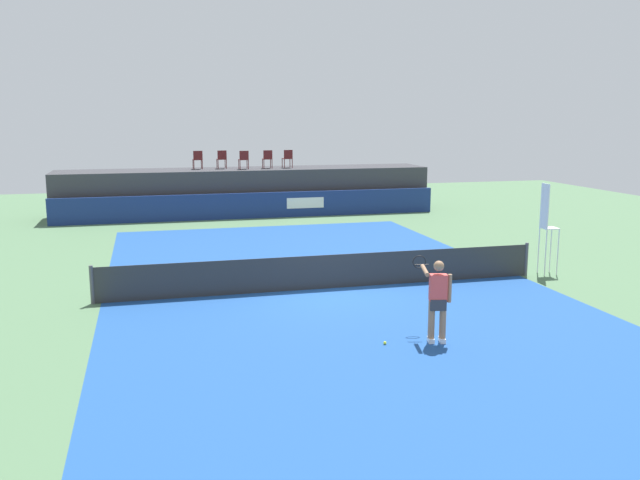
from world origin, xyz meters
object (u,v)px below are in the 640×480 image
at_px(umpire_chair, 547,223).
at_px(tennis_player, 437,298).
at_px(spectator_chair_left, 222,158).
at_px(spectator_chair_far_left, 198,159).
at_px(spectator_chair_center, 244,159).
at_px(spectator_chair_far_right, 288,158).
at_px(spectator_chair_right, 267,158).
at_px(net_post_near, 92,285).
at_px(net_post_far, 526,259).
at_px(tennis_ball, 385,343).

distance_m(umpire_chair, tennis_player, 7.60).
distance_m(spectator_chair_left, tennis_player, 20.63).
bearing_deg(umpire_chair, spectator_chair_far_left, 120.48).
height_order(spectator_chair_center, spectator_chair_far_right, same).
distance_m(spectator_chair_far_left, spectator_chair_right, 3.37).
xyz_separation_m(net_post_near, tennis_player, (7.27, -4.92, 0.46)).
bearing_deg(net_post_near, tennis_player, -34.09).
relative_size(spectator_chair_center, spectator_chair_far_right, 1.00).
bearing_deg(spectator_chair_far_right, tennis_player, -92.89).
bearing_deg(net_post_far, tennis_player, -136.17).
height_order(spectator_chair_left, spectator_chair_center, same).
relative_size(spectator_chair_far_left, tennis_ball, 13.06).
height_order(spectator_chair_right, tennis_ball, spectator_chair_right).
height_order(spectator_chair_far_left, spectator_chair_right, same).
relative_size(spectator_chair_left, spectator_chair_right, 1.00).
distance_m(spectator_chair_far_right, tennis_ball, 20.33).
xyz_separation_m(spectator_chair_left, net_post_far, (7.32, -15.52, -2.19)).
bearing_deg(spectator_chair_right, net_post_near, -115.64).
bearing_deg(umpire_chair, net_post_far, -179.60).
bearing_deg(spectator_chair_right, spectator_chair_far_right, 4.21).
relative_size(spectator_chair_left, net_post_near, 0.89).
distance_m(net_post_near, net_post_far, 12.40).
bearing_deg(spectator_chair_center, net_post_far, -67.03).
height_order(spectator_chair_far_right, umpire_chair, spectator_chair_far_right).
xyz_separation_m(net_post_near, tennis_ball, (6.16, -4.82, -0.46)).
xyz_separation_m(net_post_far, tennis_player, (-5.13, -4.92, 0.46)).
xyz_separation_m(spectator_chair_far_left, umpire_chair, (9.11, -15.47, -1.11)).
bearing_deg(net_post_far, spectator_chair_left, 115.27).
relative_size(spectator_chair_center, tennis_player, 0.50).
distance_m(spectator_chair_far_left, umpire_chair, 17.99).
bearing_deg(spectator_chair_center, tennis_ball, -89.73).
bearing_deg(umpire_chair, tennis_player, -139.41).
distance_m(umpire_chair, net_post_near, 13.07).
bearing_deg(spectator_chair_far_left, net_post_far, -61.27).
relative_size(spectator_chair_right, tennis_player, 0.50).
bearing_deg(spectator_chair_center, spectator_chair_far_right, 7.17).
relative_size(spectator_chair_far_right, net_post_far, 0.89).
bearing_deg(spectator_chair_right, net_post_far, -71.28).
bearing_deg(umpire_chair, spectator_chair_center, 114.97).
xyz_separation_m(spectator_chair_center, tennis_ball, (0.09, -19.76, -2.66)).
xyz_separation_m(spectator_chair_left, net_post_near, (-5.08, -15.52, -2.19)).
xyz_separation_m(spectator_chair_left, tennis_player, (2.20, -20.44, -1.73)).
height_order(spectator_chair_center, umpire_chair, spectator_chair_center).
distance_m(net_post_near, tennis_ball, 7.84).
xyz_separation_m(spectator_chair_right, tennis_player, (0.01, -20.07, -1.73)).
relative_size(spectator_chair_left, spectator_chair_center, 1.00).
distance_m(spectator_chair_left, umpire_chair, 17.47).
xyz_separation_m(umpire_chair, tennis_player, (-5.75, -4.93, -0.63)).
distance_m(spectator_chair_far_left, tennis_player, 20.75).
xyz_separation_m(spectator_chair_left, tennis_ball, (1.09, -20.34, -2.66)).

